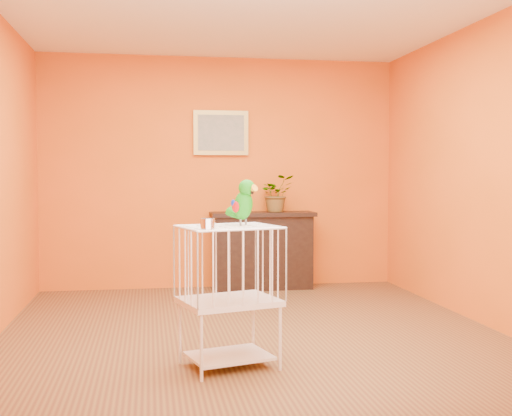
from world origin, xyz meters
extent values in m
plane|color=brown|center=(0.00, 0.00, 0.00)|extent=(4.50, 4.50, 0.00)
plane|color=orange|center=(0.00, 2.25, 1.30)|extent=(4.00, 0.00, 4.00)
plane|color=orange|center=(0.00, -2.25, 1.30)|extent=(4.00, 0.00, 4.00)
plane|color=orange|center=(2.00, 0.00, 1.30)|extent=(0.00, 4.50, 4.50)
plane|color=white|center=(0.00, 0.00, 2.60)|extent=(4.50, 4.50, 0.00)
cube|color=black|center=(0.45, 2.05, 0.41)|extent=(1.09, 0.36, 0.81)
cube|color=black|center=(0.45, 2.05, 0.84)|extent=(1.16, 0.42, 0.05)
cube|color=black|center=(0.45, 1.89, 0.41)|extent=(0.76, 0.02, 0.41)
cube|color=#54181F|center=(0.22, 2.00, 0.32)|extent=(0.05, 0.16, 0.25)
cube|color=#42542A|center=(0.29, 2.00, 0.32)|extent=(0.05, 0.16, 0.25)
cube|color=#54181F|center=(0.37, 2.00, 0.32)|extent=(0.05, 0.16, 0.25)
cube|color=#42542A|center=(0.46, 2.00, 0.32)|extent=(0.05, 0.16, 0.25)
cube|color=#54181F|center=(0.56, 2.00, 0.32)|extent=(0.05, 0.16, 0.25)
imported|color=#26722D|center=(0.60, 2.08, 1.02)|extent=(0.45, 0.48, 0.32)
cube|color=#B49440|center=(0.00, 2.22, 1.75)|extent=(0.62, 0.03, 0.50)
cube|color=gray|center=(0.00, 2.21, 1.75)|extent=(0.52, 0.01, 0.40)
cube|color=silver|center=(-0.29, -0.82, 0.07)|extent=(0.60, 0.52, 0.02)
cube|color=silver|center=(-0.29, -0.82, 0.44)|extent=(0.71, 0.61, 0.04)
cube|color=silver|center=(-0.29, -0.82, 0.94)|extent=(0.71, 0.61, 0.01)
cylinder|color=silver|center=(-0.50, -1.10, 0.21)|extent=(0.02, 0.02, 0.42)
cylinder|color=silver|center=(0.03, -0.95, 0.21)|extent=(0.02, 0.02, 0.42)
cylinder|color=silver|center=(-0.61, -0.69, 0.21)|extent=(0.02, 0.02, 0.42)
cylinder|color=silver|center=(-0.08, -0.54, 0.21)|extent=(0.02, 0.02, 0.42)
cylinder|color=silver|center=(-0.45, -1.06, 0.98)|extent=(0.09, 0.09, 0.06)
cylinder|color=#59544C|center=(-0.20, -0.76, 0.96)|extent=(0.01, 0.01, 0.04)
cylinder|color=#59544C|center=(-0.16, -0.73, 0.96)|extent=(0.01, 0.01, 0.04)
ellipsoid|color=#108A0B|center=(-0.18, -0.75, 1.08)|extent=(0.20, 0.21, 0.22)
ellipsoid|color=#108A0B|center=(-0.16, -0.78, 1.19)|extent=(0.15, 0.16, 0.11)
cone|color=orange|center=(-0.13, -0.82, 1.18)|extent=(0.08, 0.09, 0.07)
cone|color=black|center=(-0.14, -0.81, 1.16)|extent=(0.04, 0.04, 0.03)
sphere|color=black|center=(-0.18, -0.81, 1.21)|extent=(0.02, 0.02, 0.02)
sphere|color=black|center=(-0.12, -0.77, 1.21)|extent=(0.02, 0.02, 0.02)
ellipsoid|color=#A50C0C|center=(-0.24, -0.78, 1.07)|extent=(0.06, 0.07, 0.08)
ellipsoid|color=navy|center=(-0.14, -0.70, 1.07)|extent=(0.06, 0.07, 0.08)
cone|color=#108A0B|center=(-0.23, -0.69, 1.00)|extent=(0.15, 0.17, 0.12)
camera|label=1|loc=(-0.81, -5.00, 1.28)|focal=45.00mm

